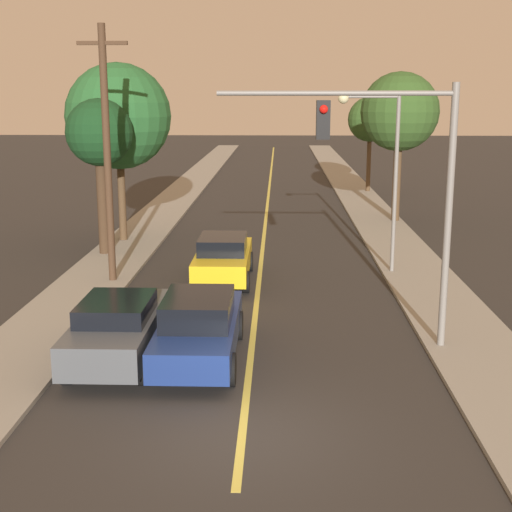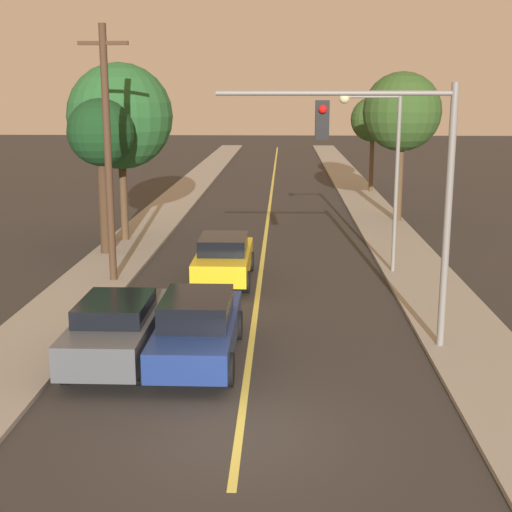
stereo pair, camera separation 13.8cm
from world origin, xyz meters
name	(u,v)px [view 2 (the right image)]	position (x,y,z in m)	size (l,w,h in m)	color
ground_plane	(239,435)	(0.00, 0.00, 0.00)	(200.00, 200.00, 0.00)	#2D2B28
road_surface	(272,188)	(0.00, 36.00, 0.01)	(8.63, 80.00, 0.01)	#2D2B28
sidewalk_left	(191,187)	(-5.57, 36.00, 0.06)	(2.50, 80.00, 0.12)	gray
sidewalk_right	(354,188)	(5.57, 36.00, 0.06)	(2.50, 80.00, 0.12)	gray
car_near_lane_front	(198,327)	(-1.21, 3.77, 0.85)	(1.90, 4.92, 1.65)	navy
car_near_lane_second	(224,258)	(-1.21, 11.18, 0.82)	(1.89, 4.63, 1.59)	gold
car_outer_lane_front	(118,327)	(-3.11, 3.70, 0.83)	(1.91, 4.66, 1.57)	#474C51
traffic_signal_mast	(395,169)	(3.41, 4.76, 4.48)	(5.62, 0.42, 6.37)	slate
streetlamp_right	(381,155)	(4.11, 12.38, 4.18)	(2.11, 0.36, 6.16)	slate
utility_pole_left	(108,151)	(-4.92, 10.83, 4.41)	(1.60, 0.24, 8.26)	#422D1E
tree_left_near	(120,117)	(-6.01, 17.60, 5.31)	(4.37, 4.37, 7.39)	#4C3823
tree_left_far	(101,135)	(-6.17, 14.96, 4.70)	(2.55, 2.55, 5.96)	#3D2B1C
tree_right_near	(402,112)	(6.42, 22.81, 5.37)	(3.77, 3.77, 7.17)	#4C3823
tree_right_far	(373,120)	(6.40, 33.81, 4.65)	(2.82, 2.82, 5.97)	#4C3823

